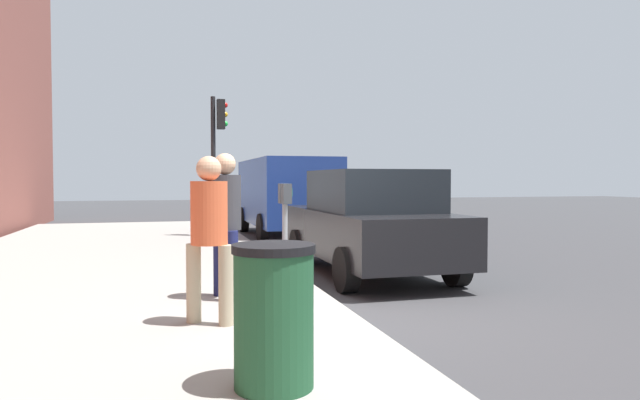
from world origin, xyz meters
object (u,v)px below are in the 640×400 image
at_px(parked_sedan_near, 369,222).
at_px(trash_bin, 274,315).
at_px(parked_van_far, 285,192).
at_px(pedestrian_bystander, 209,226).
at_px(traffic_signal, 217,142).
at_px(pedestrian_at_meter, 225,213).
at_px(parking_meter, 285,214).

xyz_separation_m(parked_sedan_near, trash_bin, (-5.12, 2.62, -0.24)).
bearing_deg(parked_sedan_near, parked_van_far, 0.00).
xyz_separation_m(pedestrian_bystander, traffic_signal, (9.06, -0.92, 1.44)).
relative_size(pedestrian_at_meter, parked_van_far, 0.34).
relative_size(pedestrian_bystander, parked_sedan_near, 0.38).
distance_m(traffic_signal, trash_bin, 11.15).
bearing_deg(pedestrian_bystander, pedestrian_at_meter, 21.12).
relative_size(parked_sedan_near, traffic_signal, 1.23).
relative_size(parked_sedan_near, trash_bin, 4.37).
xyz_separation_m(parking_meter, pedestrian_bystander, (-1.40, 1.08, -0.03)).
height_order(parking_meter, parked_sedan_near, parked_sedan_near).
bearing_deg(traffic_signal, parking_meter, -178.80).
relative_size(pedestrian_bystander, parked_van_far, 0.33).
bearing_deg(pedestrian_bystander, traffic_signal, 28.73).
bearing_deg(pedestrian_at_meter, trash_bin, -107.24).
bearing_deg(parked_van_far, pedestrian_bystander, 163.80).
bearing_deg(pedestrian_bystander, parking_meter, -3.02).
bearing_deg(trash_bin, pedestrian_at_meter, 0.14).
relative_size(parking_meter, trash_bin, 1.40).
distance_m(pedestrian_at_meter, parked_van_far, 9.23).
distance_m(parking_meter, trash_bin, 3.44).
bearing_deg(parking_meter, traffic_signal, 1.20).
height_order(parked_sedan_near, trash_bin, parked_sedan_near).
bearing_deg(parked_sedan_near, parking_meter, 134.61).
xyz_separation_m(parked_sedan_near, traffic_signal, (5.84, 2.00, 1.68)).
xyz_separation_m(parking_meter, traffic_signal, (7.66, 0.16, 1.41)).
bearing_deg(trash_bin, parked_van_far, -12.38).
relative_size(parked_van_far, trash_bin, 5.15).
distance_m(parking_meter, parked_sedan_near, 2.60).
xyz_separation_m(parking_meter, parked_sedan_near, (1.82, -1.84, -0.27)).
distance_m(parked_sedan_near, traffic_signal, 6.40).
xyz_separation_m(parking_meter, pedestrian_at_meter, (-0.19, 0.79, 0.04)).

